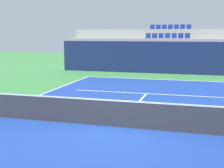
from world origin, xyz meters
TOP-DOWN VIEW (x-y plane):
  - ground_plane at (0.00, 0.00)m, footprint 80.00×80.00m
  - court_surface at (0.00, 0.00)m, footprint 11.00×24.00m
  - baseline_far at (0.00, 11.95)m, footprint 11.00×0.10m
  - service_line_far at (0.00, 6.40)m, footprint 8.26×0.10m
  - centre_service_line at (0.00, 3.20)m, footprint 0.10×6.40m
  - back_wall at (0.00, 15.61)m, footprint 18.05×0.30m
  - stands_tier_lower at (0.00, 16.96)m, footprint 18.05×2.40m
  - stands_tier_upper at (0.00, 19.36)m, footprint 18.05×2.40m
  - seating_row_lower at (0.00, 17.05)m, footprint 3.81×0.44m
  - seating_row_upper at (0.00, 19.45)m, footprint 3.81×0.44m
  - tennis_net at (0.00, 0.00)m, footprint 11.08×0.08m

SIDE VIEW (x-z plane):
  - ground_plane at x=0.00m, z-range 0.00..0.00m
  - court_surface at x=0.00m, z-range 0.00..0.01m
  - baseline_far at x=0.00m, z-range 0.01..0.01m
  - service_line_far at x=0.00m, z-range 0.01..0.01m
  - centre_service_line at x=0.00m, z-range 0.01..0.01m
  - tennis_net at x=0.00m, z-range -0.03..1.04m
  - back_wall at x=0.00m, z-range 0.00..2.65m
  - stands_tier_lower at x=0.00m, z-range 0.00..2.90m
  - stands_tier_upper at x=0.00m, z-range 0.00..3.70m
  - seating_row_lower at x=0.00m, z-range 2.81..3.25m
  - seating_row_upper at x=0.00m, z-range 3.61..4.05m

